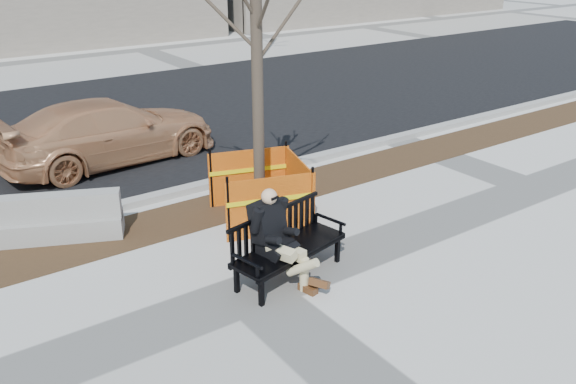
# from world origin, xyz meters

# --- Properties ---
(ground) EXTENTS (120.00, 120.00, 0.00)m
(ground) POSITION_xyz_m (0.00, 0.00, 0.00)
(ground) COLOR beige
(ground) RESTS_ON ground
(mulch_strip) EXTENTS (40.00, 1.20, 0.02)m
(mulch_strip) POSITION_xyz_m (0.00, 2.60, 0.00)
(mulch_strip) COLOR #47301C
(mulch_strip) RESTS_ON ground
(asphalt_street) EXTENTS (60.00, 10.40, 0.01)m
(asphalt_street) POSITION_xyz_m (0.00, 8.80, 0.00)
(asphalt_street) COLOR black
(asphalt_street) RESTS_ON ground
(curb) EXTENTS (60.00, 0.25, 0.12)m
(curb) POSITION_xyz_m (0.00, 3.55, 0.06)
(curb) COLOR #9E9B93
(curb) RESTS_ON ground
(bench) EXTENTS (1.86, 0.99, 0.94)m
(bench) POSITION_xyz_m (0.63, 0.04, 0.00)
(bench) COLOR black
(bench) RESTS_ON ground
(seated_man) EXTENTS (0.76, 1.06, 1.34)m
(seated_man) POSITION_xyz_m (0.39, 0.04, 0.00)
(seated_man) COLOR black
(seated_man) RESTS_ON ground
(tree_fence) EXTENTS (2.70, 2.70, 5.39)m
(tree_fence) POSITION_xyz_m (1.30, 1.85, 0.00)
(tree_fence) COLOR orange
(tree_fence) RESTS_ON ground
(sedan) EXTENTS (4.64, 2.23, 1.31)m
(sedan) POSITION_xyz_m (0.27, 5.99, 0.00)
(sedan) COLOR tan
(sedan) RESTS_ON ground
(jersey_barrier_left) EXTENTS (2.61, 1.55, 0.75)m
(jersey_barrier_left) POSITION_xyz_m (-1.96, 3.16, 0.00)
(jersey_barrier_left) COLOR gray
(jersey_barrier_left) RESTS_ON ground
(far_tree_right) EXTENTS (2.99, 2.99, 6.08)m
(far_tree_right) POSITION_xyz_m (9.11, 14.07, 0.00)
(far_tree_right) COLOR #403629
(far_tree_right) RESTS_ON ground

